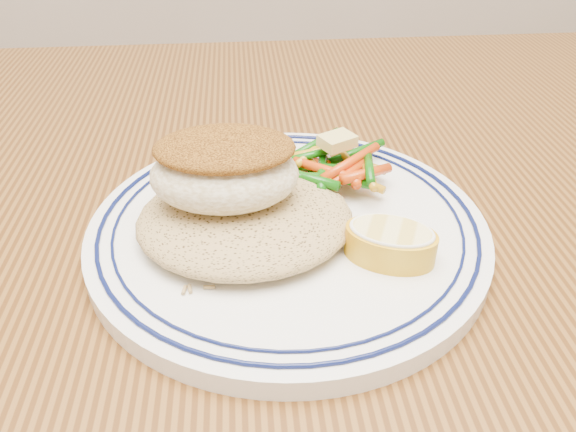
# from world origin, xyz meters

# --- Properties ---
(dining_table) EXTENTS (1.50, 0.90, 0.75)m
(dining_table) POSITION_xyz_m (0.00, 0.00, 0.65)
(dining_table) COLOR #49290E
(dining_table) RESTS_ON ground
(plate) EXTENTS (0.29, 0.29, 0.02)m
(plate) POSITION_xyz_m (0.04, -0.02, 0.76)
(plate) COLOR white
(plate) RESTS_ON dining_table
(rice_pilaf) EXTENTS (0.15, 0.13, 0.03)m
(rice_pilaf) POSITION_xyz_m (0.01, -0.02, 0.78)
(rice_pilaf) COLOR #A18450
(rice_pilaf) RESTS_ON plate
(fish_fillet) EXTENTS (0.10, 0.08, 0.05)m
(fish_fillet) POSITION_xyz_m (-0.00, -0.02, 0.81)
(fish_fillet) COLOR beige
(fish_fillet) RESTS_ON rice_pilaf
(vegetable_pile) EXTENTS (0.11, 0.10, 0.03)m
(vegetable_pile) POSITION_xyz_m (0.08, 0.03, 0.78)
(vegetable_pile) COLOR #C43A09
(vegetable_pile) RESTS_ON plate
(butter_pat) EXTENTS (0.03, 0.03, 0.01)m
(butter_pat) POSITION_xyz_m (0.09, 0.04, 0.80)
(butter_pat) COLOR #DDC96C
(butter_pat) RESTS_ON vegetable_pile
(lemon_wedge) EXTENTS (0.07, 0.07, 0.02)m
(lemon_wedge) POSITION_xyz_m (0.11, -0.06, 0.78)
(lemon_wedge) COLOR gold
(lemon_wedge) RESTS_ON plate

